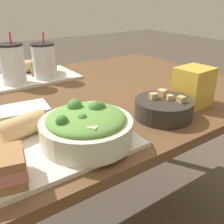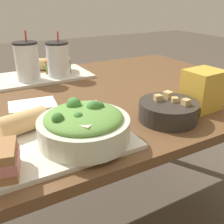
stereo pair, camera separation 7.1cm
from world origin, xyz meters
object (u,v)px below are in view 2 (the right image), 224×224
at_px(baguette_near, 24,122).
at_px(drink_cup_dark, 27,63).
at_px(sandwich_far, 58,65).
at_px(baguette_far, 38,64).
at_px(chip_bag, 202,90).
at_px(soup_bowl, 168,110).
at_px(salad_bowl, 84,125).
at_px(napkin_folded, 32,104).
at_px(drink_cup_red, 58,60).

distance_m(baguette_near, drink_cup_dark, 0.49).
bearing_deg(sandwich_far, drink_cup_dark, -135.75).
height_order(baguette_far, chip_bag, chip_bag).
xyz_separation_m(soup_bowl, sandwich_far, (-0.13, 0.66, 0.01)).
xyz_separation_m(baguette_near, drink_cup_dark, (0.12, 0.47, 0.05)).
bearing_deg(baguette_far, drink_cup_dark, 166.45).
xyz_separation_m(salad_bowl, sandwich_far, (0.16, 0.67, -0.01)).
height_order(sandwich_far, chip_bag, chip_bag).
distance_m(sandwich_far, chip_bag, 0.70).
xyz_separation_m(baguette_near, napkin_folded, (0.07, 0.22, -0.04)).
xyz_separation_m(sandwich_far, napkin_folded, (-0.21, -0.33, -0.04)).
bearing_deg(baguette_far, baguette_near, 177.35).
bearing_deg(baguette_near, chip_bag, -112.73).
bearing_deg(baguette_near, sandwich_far, -40.06).
height_order(drink_cup_dark, chip_bag, drink_cup_dark).
relative_size(sandwich_far, baguette_far, 1.34).
distance_m(salad_bowl, soup_bowl, 0.28).
xyz_separation_m(drink_cup_dark, drink_cup_red, (0.14, 0.00, -0.01)).
distance_m(baguette_near, drink_cup_red, 0.54).
xyz_separation_m(chip_bag, napkin_folded, (-0.49, 0.31, -0.06)).
bearing_deg(drink_cup_red, chip_bag, -62.05).
xyz_separation_m(salad_bowl, chip_bag, (0.44, 0.02, 0.01)).
xyz_separation_m(baguette_far, drink_cup_red, (0.06, -0.14, 0.04)).
relative_size(baguette_near, chip_bag, 1.05).
bearing_deg(sandwich_far, salad_bowl, -84.13).
xyz_separation_m(soup_bowl, napkin_folded, (-0.34, 0.33, -0.03)).
bearing_deg(chip_bag, drink_cup_red, 114.23).
distance_m(salad_bowl, baguette_near, 0.17).
bearing_deg(sandwich_far, drink_cup_red, -87.18).
relative_size(drink_cup_dark, drink_cup_red, 1.06).
xyz_separation_m(salad_bowl, soup_bowl, (0.28, 0.01, -0.02)).
relative_size(soup_bowl, drink_cup_dark, 0.85).
distance_m(soup_bowl, napkin_folded, 0.47).
bearing_deg(soup_bowl, baguette_far, 105.57).
xyz_separation_m(salad_bowl, drink_cup_dark, (-0.00, 0.60, 0.03)).
bearing_deg(sandwich_far, soup_bowl, -60.18).
xyz_separation_m(sandwich_far, chip_bag, (0.28, -0.65, 0.02)).
distance_m(salad_bowl, drink_cup_dark, 0.60).
bearing_deg(chip_bag, salad_bowl, 179.51).
xyz_separation_m(baguette_near, sandwich_far, (0.28, 0.55, 0.00)).
bearing_deg(salad_bowl, chip_bag, 3.23).
height_order(drink_cup_dark, drink_cup_red, drink_cup_dark).
bearing_deg(napkin_folded, drink_cup_dark, 78.54).
xyz_separation_m(soup_bowl, chip_bag, (0.15, 0.02, 0.03)).
xyz_separation_m(soup_bowl, drink_cup_dark, (-0.28, 0.59, 0.06)).
bearing_deg(chip_bag, baguette_near, 166.58).
distance_m(drink_cup_dark, drink_cup_red, 0.14).
bearing_deg(soup_bowl, baguette_near, 164.71).
height_order(sandwich_far, baguette_far, sandwich_far).
bearing_deg(sandwich_far, baguette_near, -98.05).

